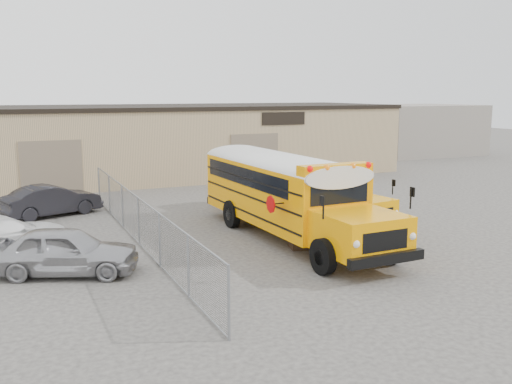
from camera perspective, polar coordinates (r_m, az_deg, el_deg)
name	(u,v)px	position (r m, az deg, el deg)	size (l,w,h in m)	color
ground	(322,247)	(20.97, 6.61, -5.47)	(120.00, 120.00, 0.00)	#3E3C39
warehouse	(170,140)	(38.88, -8.60, 5.17)	(30.20, 10.20, 4.67)	tan
chainlink_fence	(139,221)	(21.32, -11.64, -2.86)	(0.07, 18.07, 1.81)	gray
distant_building_right	(415,129)	(53.89, 15.66, 6.05)	(10.00, 8.00, 4.40)	gray
school_bus_left	(219,168)	(27.97, -3.70, 2.41)	(3.46, 11.23, 3.26)	#FF9C00
school_bus_right	(231,169)	(29.87, -2.47, 2.33)	(3.74, 9.63, 2.75)	#FFA200
tarp_bundle	(302,230)	(20.61, 4.63, -3.82)	(1.01, 0.95, 1.29)	black
car_silver	(65,251)	(18.54, -18.54, -5.61)	(1.78, 4.42, 1.50)	#A8A8AD
car_white	(0,236)	(21.51, -24.24, -3.99)	(1.96, 4.83, 1.40)	silver
car_dark	(52,200)	(27.43, -19.74, -0.79)	(1.51, 4.33, 1.43)	black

